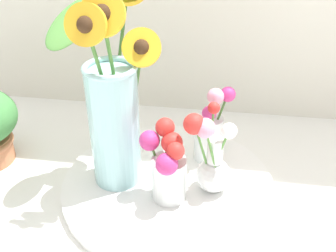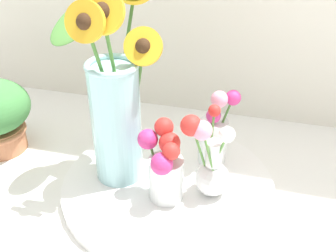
{
  "view_description": "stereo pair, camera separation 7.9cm",
  "coord_description": "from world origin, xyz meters",
  "views": [
    {
      "loc": [
        0.06,
        -0.63,
        0.58
      ],
      "look_at": [
        -0.04,
        0.04,
        0.16
      ],
      "focal_mm": 42.0,
      "sensor_mm": 36.0,
      "label": 1
    },
    {
      "loc": [
        0.14,
        -0.61,
        0.58
      ],
      "look_at": [
        -0.04,
        0.04,
        0.16
      ],
      "focal_mm": 42.0,
      "sensor_mm": 36.0,
      "label": 2
    }
  ],
  "objects": [
    {
      "name": "ground_plane",
      "position": [
        0.0,
        0.0,
        0.0
      ],
      "size": [
        6.0,
        6.0,
        0.0
      ],
      "primitive_type": "plane",
      "color": "white"
    },
    {
      "name": "serving_tray",
      "position": [
        -0.04,
        0.04,
        0.01
      ],
      "size": [
        0.46,
        0.46,
        0.02
      ],
      "color": "white",
      "rests_on": "ground_plane"
    },
    {
      "name": "mason_jar_sunflowers",
      "position": [
        -0.15,
        0.04,
        0.19
      ],
      "size": [
        0.23,
        0.22,
        0.42
      ],
      "color": "#9ED1D6",
      "rests_on": "serving_tray"
    },
    {
      "name": "vase_small_center",
      "position": [
        -0.03,
        -0.01,
        0.1
      ],
      "size": [
        0.1,
        0.1,
        0.17
      ],
      "color": "white",
      "rests_on": "serving_tray"
    },
    {
      "name": "vase_bulb_right",
      "position": [
        0.06,
        0.02,
        0.1
      ],
      "size": [
        0.1,
        0.09,
        0.2
      ],
      "color": "white",
      "rests_on": "serving_tray"
    },
    {
      "name": "vase_small_back",
      "position": [
        0.05,
        0.13,
        0.1
      ],
      "size": [
        0.09,
        0.07,
        0.19
      ],
      "color": "white",
      "rests_on": "serving_tray"
    }
  ]
}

